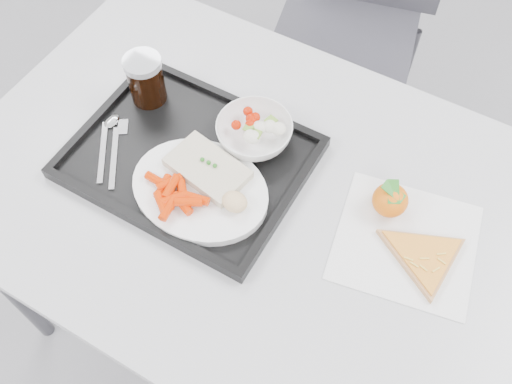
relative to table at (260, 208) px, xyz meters
The scene contains 15 objects.
room 0.78m from the table, 90.00° to the right, with size 6.04×7.04×2.84m.
table is the anchor object (origin of this frame).
chair 0.87m from the table, 99.40° to the left, with size 0.51×0.51×0.93m.
tray 0.17m from the table, behind, with size 0.45×0.35×0.03m.
dinner_plate 0.15m from the table, 143.50° to the right, with size 0.27×0.27×0.02m.
fish_fillet 0.15m from the table, 163.73° to the right, with size 0.17×0.12×0.03m.
bread_roll 0.14m from the table, 100.64° to the right, with size 0.05×0.05×0.03m.
salad_bowl 0.15m from the table, 125.20° to the left, with size 0.15×0.15×0.05m.
cola_glass 0.35m from the table, 165.78° to the left, with size 0.08×0.08×0.11m.
cutlery 0.33m from the table, 169.87° to the right, with size 0.13×0.16×0.01m.
napkin 0.30m from the table, ahead, with size 0.29×0.28×0.00m.
tangerine 0.26m from the table, 19.98° to the left, with size 0.07×0.07×0.07m.
pizza_slice 0.34m from the table, ahead, with size 0.20×0.20×0.02m.
carrot_pile 0.20m from the table, 136.68° to the right, with size 0.14×0.10×0.03m.
salad_contents 0.16m from the table, 121.78° to the left, with size 0.10×0.08×0.02m.
Camera 1 is at (0.29, -0.21, 1.68)m, focal length 40.00 mm.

